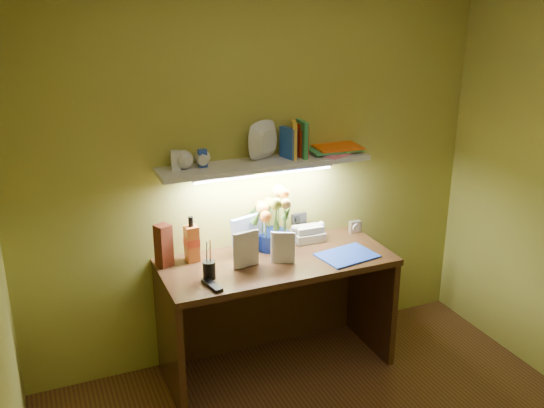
{
  "coord_description": "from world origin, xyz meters",
  "views": [
    {
      "loc": [
        -1.31,
        -1.84,
        2.28
      ],
      "look_at": [
        0.03,
        1.35,
        1.05
      ],
      "focal_mm": 40.0,
      "sensor_mm": 36.0,
      "label": 1
    }
  ],
  "objects_px": {
    "telephone": "(308,232)",
    "flower_bouquet": "(273,220)",
    "desk_clock": "(355,227)",
    "whisky_bottle": "(192,239)",
    "desk": "(277,314)"
  },
  "relations": [
    {
      "from": "telephone",
      "to": "flower_bouquet",
      "type": "bearing_deg",
      "value": -173.79
    },
    {
      "from": "desk_clock",
      "to": "whisky_bottle",
      "type": "bearing_deg",
      "value": -176.13
    },
    {
      "from": "flower_bouquet",
      "to": "telephone",
      "type": "distance_m",
      "value": 0.29
    },
    {
      "from": "desk",
      "to": "desk_clock",
      "type": "height_order",
      "value": "desk_clock"
    },
    {
      "from": "desk",
      "to": "telephone",
      "type": "xyz_separation_m",
      "value": [
        0.3,
        0.19,
        0.43
      ]
    },
    {
      "from": "flower_bouquet",
      "to": "desk_clock",
      "type": "relative_size",
      "value": 4.74
    },
    {
      "from": "telephone",
      "to": "desk_clock",
      "type": "bearing_deg",
      "value": 2.38
    },
    {
      "from": "whisky_bottle",
      "to": "telephone",
      "type": "bearing_deg",
      "value": 0.94
    },
    {
      "from": "desk",
      "to": "flower_bouquet",
      "type": "bearing_deg",
      "value": 75.76
    },
    {
      "from": "telephone",
      "to": "whisky_bottle",
      "type": "bearing_deg",
      "value": -177.2
    },
    {
      "from": "desk",
      "to": "flower_bouquet",
      "type": "relative_size",
      "value": 3.76
    },
    {
      "from": "flower_bouquet",
      "to": "desk_clock",
      "type": "height_order",
      "value": "flower_bouquet"
    },
    {
      "from": "flower_bouquet",
      "to": "whisky_bottle",
      "type": "distance_m",
      "value": 0.52
    },
    {
      "from": "desk",
      "to": "whisky_bottle",
      "type": "distance_m",
      "value": 0.72
    },
    {
      "from": "desk",
      "to": "desk_clock",
      "type": "xyz_separation_m",
      "value": [
        0.65,
        0.2,
        0.41
      ]
    }
  ]
}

